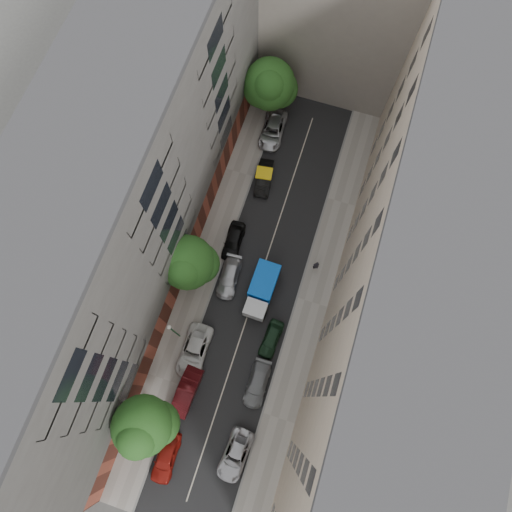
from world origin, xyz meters
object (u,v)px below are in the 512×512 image
at_px(car_right_1, 257,384).
at_px(tree_far, 270,86).
at_px(car_left_3, 229,277).
at_px(car_right_0, 235,455).
at_px(car_left_1, 186,392).
at_px(car_left_2, 194,351).
at_px(pedestrian, 316,265).
at_px(car_left_6, 273,130).
at_px(car_left_5, 264,178).
at_px(tarp_truck, 262,290).
at_px(car_left_4, 233,241).
at_px(lamp_post, 173,331).
at_px(car_right_2, 271,339).
at_px(car_left_0, 166,457).
at_px(tree_mid, 188,264).
at_px(tree_near, 143,427).

xyz_separation_m(car_right_1, tree_far, (-7.44, 27.28, 4.50)).
bearing_deg(car_left_3, car_right_0, -73.25).
bearing_deg(car_right_1, car_left_1, -157.19).
distance_m(car_left_2, car_right_0, 9.63).
bearing_deg(pedestrian, car_left_6, -81.64).
xyz_separation_m(car_left_2, car_left_5, (0.80, 18.68, -0.02)).
height_order(tarp_truck, pedestrian, tarp_truck).
distance_m(car_left_2, car_left_4, 11.20).
height_order(car_left_1, car_left_3, car_left_1).
distance_m(car_right_1, lamp_post, 9.01).
height_order(car_left_4, pedestrian, pedestrian).
bearing_deg(car_left_4, tarp_truck, -46.63).
distance_m(car_left_3, car_right_2, 7.12).
distance_m(tarp_truck, car_left_2, 8.36).
distance_m(car_left_0, car_right_2, 13.61).
xyz_separation_m(car_left_3, car_left_6, (-0.80, 16.80, 0.07)).
bearing_deg(lamp_post, car_left_2, -25.70).
relative_size(tree_mid, lamp_post, 1.25).
distance_m(car_left_5, car_right_0, 26.48).
xyz_separation_m(tarp_truck, car_right_1, (2.20, -8.20, -0.72)).
height_order(car_left_4, car_right_2, car_left_4).
xyz_separation_m(car_left_0, lamp_post, (-2.66, 10.10, 2.94)).
bearing_deg(car_right_2, car_left_1, -126.45).
relative_size(car_left_6, car_right_0, 1.12).
xyz_separation_m(car_left_6, tree_mid, (-2.50, -17.71, 3.86)).
distance_m(car_right_0, car_right_2, 10.40).
xyz_separation_m(car_left_4, car_right_1, (6.40, -12.20, -0.07)).
distance_m(car_left_4, tree_far, 15.75).
relative_size(car_right_0, car_right_1, 1.04).
bearing_deg(car_right_1, car_left_4, 116.45).
height_order(car_left_0, lamp_post, lamp_post).
height_order(car_left_2, car_left_6, car_left_6).
height_order(car_left_0, tree_near, tree_near).
height_order(car_left_3, tree_near, tree_near).
xyz_separation_m(tree_far, pedestrian, (9.47, -15.10, -4.12)).
distance_m(car_left_2, car_right_2, 7.16).
distance_m(car_left_2, car_left_5, 18.70).
distance_m(car_left_2, pedestrian, 14.00).
distance_m(car_left_4, tree_near, 18.85).
xyz_separation_m(car_left_5, tree_near, (-1.70, -25.58, 5.19)).
distance_m(tarp_truck, car_right_0, 14.58).
bearing_deg(car_left_4, tree_far, 90.94).
relative_size(car_left_6, car_right_2, 1.37).
height_order(car_left_2, pedestrian, pedestrian).
distance_m(car_left_1, tree_far, 30.24).
relative_size(tree_near, pedestrian, 4.94).
xyz_separation_m(car_left_5, tree_mid, (-3.30, -11.99, 3.88)).
xyz_separation_m(car_left_3, lamp_post, (-2.66, -6.70, 3.04)).
bearing_deg(car_right_1, car_left_3, 121.84).
height_order(car_right_1, lamp_post, lamp_post).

